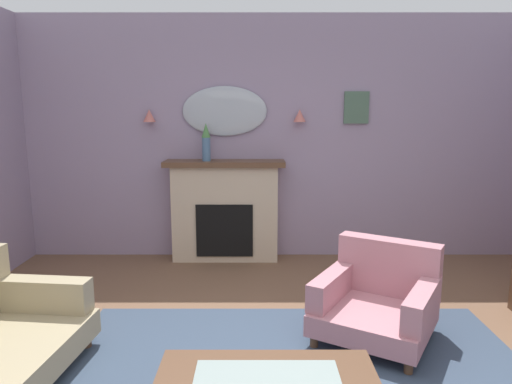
{
  "coord_description": "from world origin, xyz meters",
  "views": [
    {
      "loc": [
        -0.26,
        -2.42,
        1.74
      ],
      "look_at": [
        -0.26,
        1.77,
        0.99
      ],
      "focal_mm": 32.58,
      "sensor_mm": 36.0,
      "label": 1
    }
  ],
  "objects_px": {
    "fireplace": "(225,212)",
    "armchair_beside_couch": "(379,298)",
    "wall_sconce_left": "(150,116)",
    "framed_picture": "(357,108)",
    "mantel_vase_left": "(207,142)",
    "wall_sconce_right": "(300,116)",
    "wall_mirror": "(225,111)"
  },
  "relations": [
    {
      "from": "wall_sconce_right",
      "to": "armchair_beside_couch",
      "type": "bearing_deg",
      "value": -76.96
    },
    {
      "from": "wall_sconce_left",
      "to": "wall_sconce_right",
      "type": "bearing_deg",
      "value": 0.0
    },
    {
      "from": "wall_sconce_left",
      "to": "framed_picture",
      "type": "distance_m",
      "value": 2.35
    },
    {
      "from": "mantel_vase_left",
      "to": "armchair_beside_couch",
      "type": "height_order",
      "value": "mantel_vase_left"
    },
    {
      "from": "wall_sconce_right",
      "to": "armchair_beside_couch",
      "type": "relative_size",
      "value": 0.13
    },
    {
      "from": "framed_picture",
      "to": "armchair_beside_couch",
      "type": "distance_m",
      "value": 2.48
    },
    {
      "from": "wall_sconce_right",
      "to": "armchair_beside_couch",
      "type": "xyz_separation_m",
      "value": [
        0.45,
        -1.94,
        -1.35
      ]
    },
    {
      "from": "fireplace",
      "to": "mantel_vase_left",
      "type": "xyz_separation_m",
      "value": [
        -0.2,
        -0.03,
        0.81
      ]
    },
    {
      "from": "fireplace",
      "to": "wall_sconce_left",
      "type": "bearing_deg",
      "value": 173.84
    },
    {
      "from": "wall_mirror",
      "to": "wall_sconce_right",
      "type": "height_order",
      "value": "wall_mirror"
    },
    {
      "from": "wall_sconce_right",
      "to": "armchair_beside_couch",
      "type": "distance_m",
      "value": 2.41
    },
    {
      "from": "wall_mirror",
      "to": "wall_sconce_left",
      "type": "relative_size",
      "value": 6.86
    },
    {
      "from": "fireplace",
      "to": "mantel_vase_left",
      "type": "distance_m",
      "value": 0.83
    },
    {
      "from": "fireplace",
      "to": "framed_picture",
      "type": "distance_m",
      "value": 1.91
    },
    {
      "from": "wall_sconce_left",
      "to": "armchair_beside_couch",
      "type": "bearing_deg",
      "value": -42.08
    },
    {
      "from": "fireplace",
      "to": "mantel_vase_left",
      "type": "height_order",
      "value": "mantel_vase_left"
    },
    {
      "from": "fireplace",
      "to": "armchair_beside_couch",
      "type": "relative_size",
      "value": 1.22
    },
    {
      "from": "fireplace",
      "to": "wall_sconce_left",
      "type": "relative_size",
      "value": 9.71
    },
    {
      "from": "fireplace",
      "to": "wall_mirror",
      "type": "bearing_deg",
      "value": 90.0
    },
    {
      "from": "mantel_vase_left",
      "to": "framed_picture",
      "type": "relative_size",
      "value": 1.17
    },
    {
      "from": "wall_mirror",
      "to": "framed_picture",
      "type": "distance_m",
      "value": 1.5
    },
    {
      "from": "wall_sconce_left",
      "to": "wall_mirror",
      "type": "bearing_deg",
      "value": 3.37
    },
    {
      "from": "mantel_vase_left",
      "to": "wall_sconce_right",
      "type": "distance_m",
      "value": 1.09
    },
    {
      "from": "wall_sconce_left",
      "to": "framed_picture",
      "type": "xyz_separation_m",
      "value": [
        2.35,
        0.06,
        0.09
      ]
    },
    {
      "from": "framed_picture",
      "to": "armchair_beside_couch",
      "type": "xyz_separation_m",
      "value": [
        -0.2,
        -2.0,
        -1.44
      ]
    },
    {
      "from": "fireplace",
      "to": "wall_sconce_right",
      "type": "height_order",
      "value": "wall_sconce_right"
    },
    {
      "from": "armchair_beside_couch",
      "to": "wall_sconce_right",
      "type": "bearing_deg",
      "value": 103.04
    },
    {
      "from": "fireplace",
      "to": "wall_mirror",
      "type": "relative_size",
      "value": 1.42
    },
    {
      "from": "wall_sconce_left",
      "to": "armchair_beside_couch",
      "type": "height_order",
      "value": "wall_sconce_left"
    },
    {
      "from": "wall_sconce_right",
      "to": "wall_sconce_left",
      "type": "bearing_deg",
      "value": 180.0
    },
    {
      "from": "fireplace",
      "to": "wall_mirror",
      "type": "distance_m",
      "value": 1.15
    },
    {
      "from": "mantel_vase_left",
      "to": "wall_sconce_left",
      "type": "distance_m",
      "value": 0.72
    }
  ]
}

